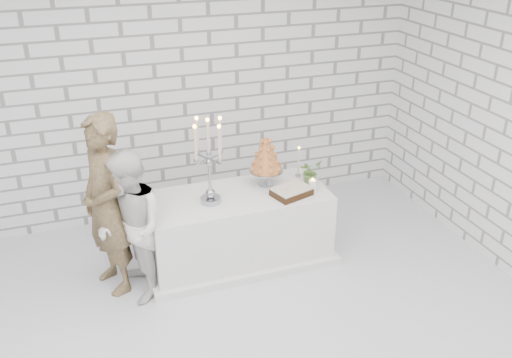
{
  "coord_description": "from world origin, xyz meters",
  "views": [
    {
      "loc": [
        -0.91,
        -3.41,
        3.31
      ],
      "look_at": [
        0.62,
        0.96,
        1.05
      ],
      "focal_mm": 39.02,
      "sensor_mm": 36.0,
      "label": 1
    }
  ],
  "objects_px": {
    "cake_table": "(238,227)",
    "croquembouche": "(266,161)",
    "groom": "(106,206)",
    "bride": "(131,228)",
    "candelabra": "(209,162)"
  },
  "relations": [
    {
      "from": "cake_table",
      "to": "croquembouche",
      "type": "height_order",
      "value": "croquembouche"
    },
    {
      "from": "groom",
      "to": "bride",
      "type": "relative_size",
      "value": 1.2
    },
    {
      "from": "cake_table",
      "to": "croquembouche",
      "type": "bearing_deg",
      "value": 19.16
    },
    {
      "from": "croquembouche",
      "to": "groom",
      "type": "bearing_deg",
      "value": -174.58
    },
    {
      "from": "bride",
      "to": "croquembouche",
      "type": "relative_size",
      "value": 2.69
    },
    {
      "from": "groom",
      "to": "candelabra",
      "type": "distance_m",
      "value": 1.02
    },
    {
      "from": "cake_table",
      "to": "bride",
      "type": "bearing_deg",
      "value": -167.05
    },
    {
      "from": "groom",
      "to": "croquembouche",
      "type": "bearing_deg",
      "value": 74.34
    },
    {
      "from": "bride",
      "to": "candelabra",
      "type": "distance_m",
      "value": 0.93
    },
    {
      "from": "bride",
      "to": "croquembouche",
      "type": "distance_m",
      "value": 1.5
    },
    {
      "from": "candelabra",
      "to": "croquembouche",
      "type": "distance_m",
      "value": 0.68
    },
    {
      "from": "bride",
      "to": "candelabra",
      "type": "xyz_separation_m",
      "value": [
        0.79,
        0.19,
        0.45
      ]
    },
    {
      "from": "cake_table",
      "to": "bride",
      "type": "xyz_separation_m",
      "value": [
        -1.09,
        -0.25,
        0.35
      ]
    },
    {
      "from": "bride",
      "to": "croquembouche",
      "type": "xyz_separation_m",
      "value": [
        1.43,
        0.37,
        0.29
      ]
    },
    {
      "from": "cake_table",
      "to": "candelabra",
      "type": "height_order",
      "value": "candelabra"
    }
  ]
}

